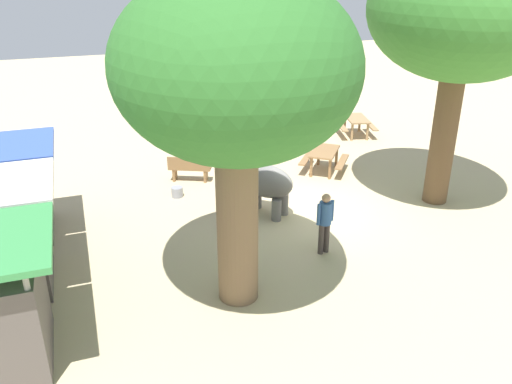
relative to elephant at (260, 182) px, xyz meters
The scene contains 11 objects.
ground_plane 1.77m from the elephant, 107.54° to the right, with size 60.00×60.00×0.00m, color tan.
elephant is the anchor object (origin of this frame).
person_handler 2.81m from the elephant, 164.70° to the right, with size 0.32×0.50×1.62m.
shade_tree_main 5.76m from the elephant, 154.02° to the left, with size 4.99×4.58×6.78m.
shade_tree_secondary 7.09m from the elephant, 100.74° to the right, with size 5.40×4.95×7.50m.
wooden_bench 3.30m from the elephant, 25.75° to the left, with size 0.95×1.44×0.88m.
picnic_table_near 3.90m from the elephant, 54.66° to the right, with size 2.09×2.09×0.78m.
picnic_table_far 8.25m from the elephant, 48.68° to the right, with size 1.82×1.80×0.78m.
market_stall_white 6.82m from the elephant, 104.51° to the left, with size 2.50×2.50×2.52m.
market_stall_blue 6.66m from the elephant, 82.30° to the left, with size 2.50×2.50×2.52m.
feed_bucket 2.89m from the elephant, 48.13° to the left, with size 0.36×0.36×0.32m, color gray.
Camera 1 is at (-12.56, 6.06, 6.83)m, focal length 36.82 mm.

